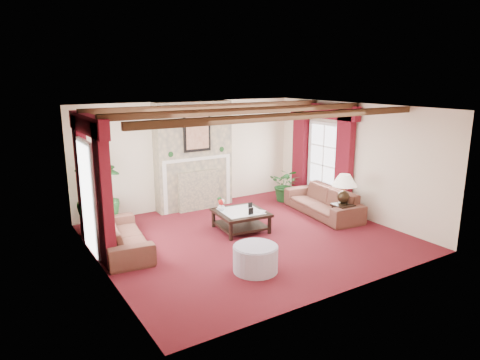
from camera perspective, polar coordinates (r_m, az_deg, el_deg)
floor at (r=9.06m, az=1.16°, el=-7.66°), size 6.00×6.00×0.00m
ceiling at (r=8.46m, az=1.25°, el=9.64°), size 6.00×6.00×0.00m
back_wall at (r=11.02m, az=-6.65°, el=3.40°), size 6.00×0.02×2.70m
left_wall at (r=7.50m, az=-18.37°, el=-2.06°), size 0.02×5.50×2.70m
right_wall at (r=10.57m, az=14.96°, el=2.59°), size 0.02×5.50×2.70m
ceiling_beams at (r=8.47m, az=1.25°, el=9.23°), size 6.00×3.00×0.12m
fireplace at (r=10.69m, az=-6.38°, el=10.39°), size 2.00×0.52×2.70m
french_door_left at (r=8.31m, az=-20.24°, el=4.78°), size 0.10×1.10×2.16m
french_door_right at (r=11.14m, az=11.34°, el=7.39°), size 0.10×1.10×2.16m
curtains_left at (r=8.29m, az=-19.74°, el=7.73°), size 0.20×2.40×2.55m
curtains_right at (r=11.03m, az=11.02°, el=9.54°), size 0.20×2.40×2.55m
sofa_left at (r=8.60m, az=-15.44°, el=-6.47°), size 2.23×1.11×0.81m
sofa_right at (r=10.60m, az=11.00°, el=-2.25°), size 2.38×1.20×0.87m
potted_palm at (r=9.70m, az=-18.27°, el=-4.01°), size 1.77×2.13×0.93m
small_plant at (r=11.59m, az=6.13°, el=-1.11°), size 1.70×1.70×0.71m
coffee_table at (r=9.40m, az=0.12°, el=-5.45°), size 1.15×1.15×0.43m
side_table at (r=10.02m, az=13.50°, el=-4.47°), size 0.43×0.43×0.48m
ottoman at (r=7.51m, az=2.08°, el=-10.43°), size 0.78×0.78×0.46m
table_lamp at (r=9.86m, az=13.69°, el=-1.17°), size 0.56×0.56×0.72m
flower_vase at (r=9.38m, az=-2.53°, el=-3.58°), size 0.25×0.25×0.17m
book at (r=9.20m, az=2.26°, el=-3.62°), size 0.21×0.18×0.27m
photo_frame_a at (r=9.08m, az=1.45°, el=-4.21°), size 0.12×0.03×0.16m
photo_frame_b at (r=9.57m, az=1.36°, el=-3.36°), size 0.10×0.04×0.13m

